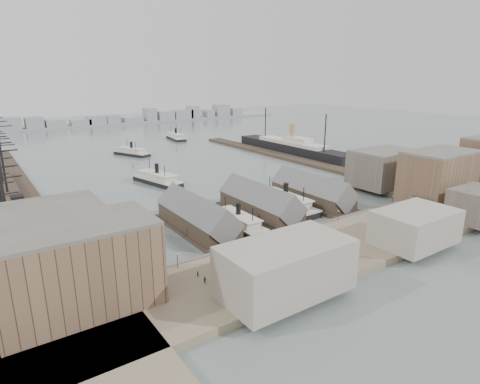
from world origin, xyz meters
TOP-DOWN VIEW (x-y plane):
  - ground at (0.00, 0.00)m, footprint 900.00×900.00m
  - quay at (0.00, -20.00)m, footprint 180.00×30.00m
  - seawall at (0.00, -5.20)m, footprint 180.00×1.20m
  - east_land at (95.00, -10.00)m, footprint 70.00×80.00m
  - west_wharf at (-68.00, 100.00)m, footprint 10.00×220.00m
  - east_wharf at (78.00, 90.00)m, footprint 10.00×180.00m
  - ferry_shed_west at (-26.00, 16.88)m, footprint 14.00×42.00m
  - ferry_shed_center at (0.00, 16.88)m, footprint 14.00×42.00m
  - ferry_shed_east at (26.00, 16.88)m, footprint 14.00×42.00m
  - warehouse_west_front at (-70.00, -12.00)m, footprint 32.00×18.00m
  - warehouse_west_back at (-70.00, 18.00)m, footprint 26.00×20.00m
  - warehouse_east_front at (66.00, -12.00)m, footprint 30.00×18.00m
  - warehouse_east_back at (68.00, 15.00)m, footprint 28.00×20.00m
  - street_bldg_center at (20.00, -32.00)m, footprint 24.00×16.00m
  - street_bldg_west at (-30.00, -32.00)m, footprint 30.00×16.00m
  - street_bldg_east at (55.00, -33.00)m, footprint 18.00×14.00m
  - lamp_post_far_w at (-45.00, -7.00)m, footprint 0.44×0.44m
  - lamp_post_near_w at (-15.00, -7.00)m, footprint 0.44×0.44m
  - lamp_post_near_e at (15.00, -7.00)m, footprint 0.44×0.44m
  - lamp_post_far_e at (45.00, -7.00)m, footprint 0.44×0.44m
  - far_shore at (-2.07, 334.14)m, footprint 500.00×40.00m
  - ferry_docked_west at (-13.00, 12.06)m, footprint 7.62×25.41m
  - ferry_docked_east at (13.00, 17.91)m, footprint 9.18×30.60m
  - ferry_open_near at (-12.67, 81.22)m, footprint 15.36×30.09m
  - ferry_open_mid at (2.06, 156.66)m, footprint 17.69×27.16m
  - ferry_open_far at (54.45, 200.14)m, footprint 11.55×28.36m
  - sailing_ship_near at (-78.99, 52.52)m, footprint 9.40×64.74m
  - sailing_ship_mid at (-74.49, 107.60)m, footprint 9.53×55.05m
  - ocean_steamer at (92.00, 102.98)m, footprint 13.43×98.13m
  - tram at (50.18, -15.75)m, footprint 4.00×10.78m
  - horse_cart_left at (-33.37, -11.68)m, footprint 4.78×2.06m
  - horse_cart_center at (-15.43, -20.02)m, footprint 4.75×1.51m
  - horse_cart_right at (23.16, -19.68)m, footprint 4.73×1.99m
  - pedestrian_0 at (-43.18, -14.55)m, footprint 0.54×0.66m
  - pedestrian_1 at (-43.24, -18.10)m, footprint 0.89×0.96m
  - pedestrian_2 at (-17.22, -9.47)m, footprint 1.26×1.06m
  - pedestrian_3 at (-18.13, -23.84)m, footprint 0.49×0.97m
  - pedestrian_4 at (-5.02, -12.83)m, footprint 0.80×0.94m
  - pedestrian_5 at (4.11, -20.53)m, footprint 0.57×0.42m
  - pedestrian_6 at (29.93, -9.51)m, footprint 0.78×0.61m
  - pedestrian_7 at (32.31, -26.40)m, footprint 0.95×1.23m

SIDE VIEW (x-z plane):
  - ground at x=0.00m, z-range 0.00..0.00m
  - west_wharf at x=-68.00m, z-range 0.00..1.60m
  - east_wharf at x=78.00m, z-range 0.00..1.60m
  - quay at x=0.00m, z-range 0.00..2.00m
  - east_land at x=95.00m, z-range 0.00..2.00m
  - seawall at x=0.00m, z-range 0.00..2.30m
  - ferry_docked_west at x=-13.00m, z-range -2.41..6.66m
  - ferry_open_mid at x=2.06m, z-range -2.49..6.87m
  - ferry_open_far at x=54.45m, z-range -2.62..7.23m
  - ferry_open_near at x=-12.67m, z-range -2.74..7.57m
  - ferry_docked_east at x=13.00m, z-range -2.90..8.02m
  - horse_cart_center at x=-15.43m, z-range 2.05..3.47m
  - pedestrian_5 at x=4.11m, z-range 2.00..3.56m
  - pedestrian_6 at x=29.93m, z-range 2.00..3.60m
  - pedestrian_3 at x=-18.13m, z-range 2.00..3.60m
  - pedestrian_1 at x=-43.24m, z-range 2.00..3.60m
  - sailing_ship_mid at x=-74.49m, z-range -16.78..22.39m
  - pedestrian_0 at x=-43.18m, z-range 2.00..3.61m
  - horse_cart_left at x=-33.37m, z-range 2.01..3.61m
  - pedestrian_4 at x=-5.02m, z-range 2.00..3.64m
  - horse_cart_right at x=23.16m, z-range 2.00..3.65m
  - sailing_ship_near at x=-78.99m, z-range -16.48..22.15m
  - pedestrian_7 at x=32.31m, z-range 2.00..3.68m
  - pedestrian_2 at x=-17.22m, z-range 2.00..3.69m
  - far_shore at x=-2.07m, z-range -3.96..11.77m
  - tram at x=50.18m, z-range 2.05..5.79m
  - ocean_steamer at x=92.00m, z-range -5.59..14.03m
  - ferry_shed_west at x=-26.00m, z-range -1.66..10.94m
  - ferry_shed_center at x=0.00m, z-range -1.66..10.94m
  - ferry_shed_east at x=26.00m, z-range -1.66..10.94m
  - lamp_post_far_w at x=-45.00m, z-range 2.75..6.67m
  - lamp_post_near_w at x=-15.00m, z-range 2.75..6.67m
  - lamp_post_near_e at x=15.00m, z-range 2.75..6.67m
  - lamp_post_far_e at x=45.00m, z-range 2.75..6.67m
  - street_bldg_center at x=20.00m, z-range 2.00..12.00m
  - street_bldg_east at x=55.00m, z-range 2.00..13.00m
  - street_bldg_west at x=-30.00m, z-range 2.00..14.00m
  - warehouse_west_back at x=-70.00m, z-range 2.00..16.00m
  - warehouse_east_back at x=68.00m, z-range 2.00..17.00m
  - warehouse_west_front at x=-70.00m, z-range 2.00..20.00m
  - warehouse_east_front at x=66.00m, z-range 2.00..21.00m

